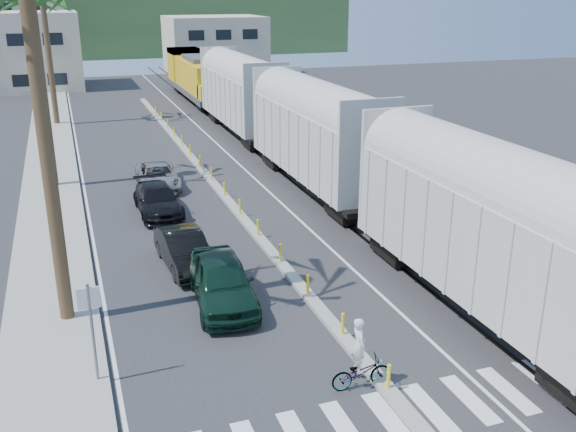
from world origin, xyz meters
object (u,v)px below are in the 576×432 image
object	(u,v)px
street_sign	(91,319)
car_second	(184,250)
cyclist	(361,365)
car_lead	(222,281)

from	to	relation	value
street_sign	car_second	world-z (taller)	street_sign
street_sign	cyclist	world-z (taller)	street_sign
car_second	car_lead	bearing A→B (deg)	-83.56
car_second	cyclist	world-z (taller)	cyclist
car_second	cyclist	bearing A→B (deg)	-76.70
car_second	cyclist	distance (m)	9.98
street_sign	car_second	xyz separation A→B (m)	(3.72, 7.00, -1.26)
street_sign	car_lead	distance (m)	5.72
car_lead	car_second	distance (m)	3.55
car_lead	cyclist	world-z (taller)	cyclist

